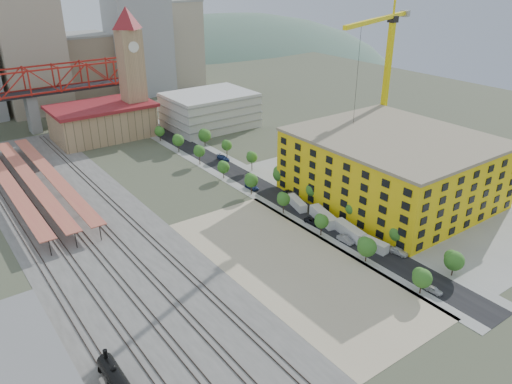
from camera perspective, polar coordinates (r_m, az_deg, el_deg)
ground at (r=138.27m, az=-2.87°, el=-2.08°), size 400.00×400.00×0.00m
ballast_strip at (r=139.72m, az=-19.40°, el=-3.26°), size 36.00×165.00×0.06m
dirt_lot at (r=114.27m, az=4.26°, el=-8.37°), size 28.00×67.00×0.06m
street_asphalt at (r=157.64m, az=-1.03°, el=1.47°), size 12.00×170.00×0.06m
sidewalk_west at (r=154.82m, az=-2.70°, el=0.99°), size 3.00×170.00×0.04m
sidewalk_east at (r=160.61m, az=0.57°, el=1.92°), size 3.00×170.00×0.04m
construction_pad at (r=153.06m, az=15.62°, el=-0.24°), size 50.00×90.00×0.06m
rail_tracks at (r=139.28m, az=-20.10°, el=-3.41°), size 26.56×160.00×0.18m
platform_canopies at (r=161.79m, az=-24.30°, el=1.32°), size 16.00×80.00×4.12m
station_hall at (r=203.50m, az=-17.10°, el=7.78°), size 38.00×24.00×13.10m
clock_tower at (r=201.21m, az=-14.14°, el=14.41°), size 12.00×12.00×52.00m
parking_garage at (r=209.35m, az=-5.30°, el=9.32°), size 34.00×26.00×14.00m
truss_bridge at (r=217.23m, az=-24.67°, el=11.00°), size 94.00×9.60×25.60m
construction_building at (r=147.25m, az=15.29°, el=2.77°), size 44.60×50.60×18.80m
street_trees at (r=150.27m, az=1.16°, el=0.24°), size 15.40×124.40×8.00m
skyline at (r=260.02m, az=-19.68°, el=14.63°), size 133.00×46.00×60.00m
distant_hills at (r=406.18m, az=-17.73°, el=3.09°), size 647.00×264.00×227.00m
tower_crane at (r=169.75m, az=14.54°, el=14.40°), size 48.78×20.58×55.18m
site_trailer_a at (r=123.03m, az=12.98°, el=-5.74°), size 3.28×9.14×2.45m
site_trailer_b at (r=126.94m, az=10.63°, el=-4.42°), size 4.00×10.27×2.74m
site_trailer_c at (r=132.66m, az=7.71°, el=-2.83°), size 5.01×10.74×2.84m
site_trailer_d at (r=139.80m, az=4.70°, el=-1.28°), size 4.36×8.87×2.35m
car_0 at (r=111.48m, az=19.66°, el=-10.51°), size 1.93×3.98×1.31m
car_1 at (r=124.28m, az=10.21°, el=-5.37°), size 1.88×4.83×1.57m
car_2 at (r=131.65m, az=6.51°, el=-3.35°), size 2.99×5.13×1.34m
car_3 at (r=150.73m, az=-0.49°, el=0.63°), size 2.54×5.28×1.48m
car_4 at (r=122.22m, az=15.97°, el=-6.55°), size 2.68×4.98×1.61m
car_5 at (r=145.17m, az=4.32°, el=-0.43°), size 1.57×4.45×1.46m
car_6 at (r=146.06m, az=3.99°, el=-0.25°), size 2.87×5.56×1.50m
car_7 at (r=173.28m, az=-3.77°, el=3.89°), size 2.74×5.60×1.57m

